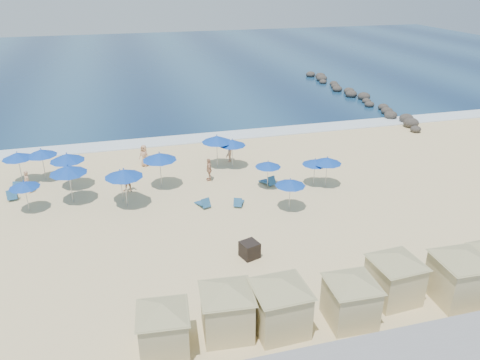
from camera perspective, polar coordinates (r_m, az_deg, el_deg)
name	(u,v)px	position (r m, az deg, el deg)	size (l,w,h in m)	color
ground	(191,226)	(28.07, -6.00, -5.65)	(160.00, 160.00, 0.00)	beige
ocean	(133,63)	(80.40, -12.86, 13.72)	(160.00, 80.00, 0.06)	#0D284B
surf_line	(161,141)	(42.13, -9.59, 4.65)	(160.00, 2.50, 0.08)	white
rock_jetty	(356,95)	(57.84, 13.91, 9.99)	(2.56, 26.66, 0.96)	#2A2623
trash_bin	(250,250)	(24.95, 1.18, -8.49)	(0.87, 0.87, 0.87)	black
cabana_0	(163,321)	(19.20, -9.36, -16.61)	(4.08, 4.08, 2.57)	#CBBB8B
cabana_1	(227,302)	(19.71, -1.61, -14.63)	(4.34, 4.34, 2.73)	#CBBB8B
cabana_2	(281,298)	(19.88, 4.97, -14.09)	(4.53, 4.53, 2.85)	#CBBB8B
cabana_3	(352,292)	(20.83, 13.44, -13.10)	(4.23, 4.23, 2.65)	#CBBB8B
cabana_4	(396,270)	(22.58, 18.46, -10.39)	(4.35, 4.35, 2.74)	#CBBB8B
cabana_5	(462,268)	(23.57, 25.40, -9.71)	(4.70, 4.70, 2.95)	#CBBB8B
umbrella_0	(17,156)	(36.19, -25.51, 2.70)	(2.11, 2.11, 2.40)	#A5A8AD
umbrella_1	(24,184)	(31.74, -24.84, -0.49)	(1.88, 1.88, 2.14)	#A5A8AD
umbrella_2	(41,152)	(36.04, -23.08, 3.11)	(2.14, 2.14, 2.44)	#A5A8AD
umbrella_3	(68,170)	(31.68, -20.23, 1.20)	(2.36, 2.36, 2.69)	#A5A8AD
umbrella_4	(67,157)	(33.89, -20.34, 2.62)	(2.33, 2.33, 2.66)	#A5A8AD
umbrella_5	(120,174)	(30.92, -14.41, 0.76)	(2.03, 2.03, 2.31)	#A5A8AD
umbrella_6	(124,173)	(30.05, -13.98, 0.81)	(2.37, 2.37, 2.70)	#A5A8AD
umbrella_7	(159,156)	(32.36, -9.79, 2.84)	(2.34, 2.34, 2.67)	#A5A8AD
umbrella_8	(268,164)	(32.10, 3.43, 1.94)	(1.79, 1.79, 2.04)	#A5A8AD
umbrella_9	(217,139)	(35.44, -2.84, 5.03)	(2.31, 2.31, 2.63)	#A5A8AD
umbrella_10	(232,142)	(35.37, -0.95, 4.60)	(2.07, 2.07, 2.35)	#A5A8AD
umbrella_11	(315,162)	(32.83, 9.14, 2.20)	(1.80, 1.80, 2.05)	#A5A8AD
umbrella_12	(290,182)	(29.15, 6.15, -0.30)	(1.91, 1.91, 2.18)	#A5A8AD
umbrella_13	(327,160)	(32.76, 10.60, 2.37)	(1.98, 1.98, 2.25)	#A5A8AD
beach_chair_0	(12,195)	(34.58, -26.06, -1.66)	(0.87, 1.47, 0.76)	#255887
beach_chair_1	(20,186)	(35.75, -25.26, -0.69)	(0.96, 1.46, 0.74)	#255887
beach_chair_2	(121,179)	(34.56, -14.30, 0.12)	(0.96, 1.38, 0.69)	#255887
beach_chair_3	(203,203)	(30.16, -4.47, -2.83)	(0.94, 1.38, 0.70)	#255887
beach_chair_4	(239,202)	(30.21, -0.18, -2.73)	(0.98, 1.30, 0.66)	#255887
beach_chair_5	(268,181)	(33.16, 3.49, -0.15)	(1.00, 1.46, 0.74)	#255887
beachgoer_0	(27,182)	(34.82, -24.53, -0.22)	(0.58, 0.38, 1.59)	tan
beachgoer_1	(128,181)	(32.77, -13.51, -0.10)	(0.77, 0.60, 1.58)	tan
beachgoer_2	(209,169)	(33.65, -3.81, 1.30)	(0.98, 0.41, 1.68)	tan
beachgoer_3	(229,152)	(36.91, -1.36, 3.44)	(1.06, 0.61, 1.64)	tan
beachgoer_4	(144,156)	(36.81, -11.60, 2.93)	(0.84, 0.54, 1.71)	tan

